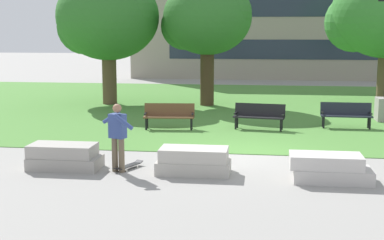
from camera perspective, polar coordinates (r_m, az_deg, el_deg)
ground_plane at (r=15.30m, az=5.89°, el=-3.70°), size 140.00×140.00×0.00m
grass_lawn at (r=25.14m, az=6.62°, el=1.46°), size 40.00×20.00×0.02m
concrete_block_center at (r=14.00m, az=-13.48°, el=-3.86°), size 1.80×0.90×0.64m
concrete_block_left at (r=13.19m, az=0.19°, el=-4.41°), size 1.80×0.90×0.64m
concrete_block_right at (r=12.90m, az=14.42°, el=-5.03°), size 1.89×0.90×0.64m
person_skateboarder at (r=13.32m, az=-7.93°, el=-1.42°), size 1.02×0.93×1.71m
skateboard at (r=13.72m, az=-6.81°, el=-4.88°), size 0.59×1.01×0.14m
park_bench_near_left at (r=19.07m, az=-2.45°, el=0.59°), size 1.84×0.69×0.90m
park_bench_near_right at (r=19.15m, az=7.19°, el=0.57°), size 1.86×0.78×0.90m
park_bench_far_left at (r=20.07m, az=16.11°, el=0.68°), size 1.81×0.56×0.90m
tree_far_left at (r=25.12m, az=1.54°, el=10.76°), size 4.31×4.10×5.85m
tree_near_left at (r=25.92m, az=-9.08°, el=10.69°), size 5.06×4.82×6.19m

